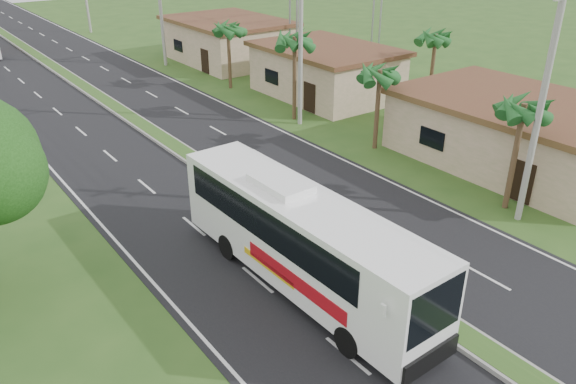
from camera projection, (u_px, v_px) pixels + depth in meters
ground at (424, 313)px, 19.13m from camera, size 180.00×180.00×0.00m
road_asphalt at (167, 143)px, 33.55m from camera, size 14.00×160.00×0.02m
median_strip at (167, 141)px, 33.51m from camera, size 1.20×160.00×0.18m
lane_edge_left at (52, 170)px, 29.97m from camera, size 0.12×160.00×0.01m
lane_edge_right at (260, 121)px, 37.13m from camera, size 0.12×160.00×0.01m
shop_near at (517, 131)px, 30.15m from camera, size 8.60×12.60×3.52m
shop_mid at (326, 71)px, 41.65m from camera, size 7.60×10.60×3.67m
shop_far at (228, 40)px, 51.71m from camera, size 8.60×11.60×3.82m
palm_verge_a at (524, 109)px, 24.00m from camera, size 2.40×2.40×5.45m
palm_verge_b at (380, 74)px, 30.88m from camera, size 2.40×2.40×5.05m
palm_verge_c at (295, 41)px, 35.27m from camera, size 2.40×2.40×5.85m
palm_verge_d at (228, 29)px, 42.28m from camera, size 2.40×2.40×5.25m
palm_behind_shop at (436, 38)px, 37.11m from camera, size 2.40×2.40×5.65m
utility_pole_a at (543, 96)px, 22.61m from camera, size 1.60×0.28×11.00m
utility_pole_b at (300, 25)px, 33.87m from camera, size 3.20×0.28×12.00m
utility_pole_c at (160, 0)px, 48.57m from camera, size 1.60×0.28×11.00m
coach_bus_main at (300, 235)px, 19.72m from camera, size 2.69×11.87×3.82m
motorcyclist at (358, 278)px, 19.51m from camera, size 1.83×1.21×2.33m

